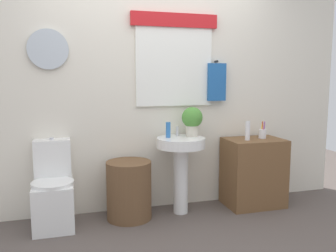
# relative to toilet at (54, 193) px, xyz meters

# --- Properties ---
(back_wall) EXTENTS (4.40, 0.18, 2.60)m
(back_wall) POSITION_rel_toilet_xyz_m (1.02, 0.26, 1.00)
(back_wall) COLOR silver
(back_wall) RESTS_ON ground_plane
(toilet) EXTENTS (0.38, 0.51, 0.82)m
(toilet) POSITION_rel_toilet_xyz_m (0.00, 0.00, 0.00)
(toilet) COLOR white
(toilet) RESTS_ON ground_plane
(laundry_hamper) EXTENTS (0.44, 0.44, 0.57)m
(laundry_hamper) POSITION_rel_toilet_xyz_m (0.71, -0.04, -0.02)
(laundry_hamper) COLOR brown
(laundry_hamper) RESTS_ON ground_plane
(pedestal_sink) EXTENTS (0.49, 0.49, 0.79)m
(pedestal_sink) POSITION_rel_toilet_xyz_m (1.25, -0.04, 0.27)
(pedestal_sink) COLOR white
(pedestal_sink) RESTS_ON ground_plane
(faucet) EXTENTS (0.03, 0.03, 0.10)m
(faucet) POSITION_rel_toilet_xyz_m (1.25, 0.08, 0.53)
(faucet) COLOR silver
(faucet) RESTS_ON pedestal_sink
(wooden_cabinet) EXTENTS (0.61, 0.44, 0.73)m
(wooden_cabinet) POSITION_rel_toilet_xyz_m (2.08, -0.04, 0.06)
(wooden_cabinet) COLOR brown
(wooden_cabinet) RESTS_ON ground_plane
(soap_bottle) EXTENTS (0.05, 0.05, 0.16)m
(soap_bottle) POSITION_rel_toilet_xyz_m (1.13, 0.01, 0.55)
(soap_bottle) COLOR #2D6BB7
(soap_bottle) RESTS_ON pedestal_sink
(potted_plant) EXTENTS (0.22, 0.22, 0.30)m
(potted_plant) POSITION_rel_toilet_xyz_m (1.39, 0.02, 0.65)
(potted_plant) COLOR beige
(potted_plant) RESTS_ON pedestal_sink
(lotion_bottle) EXTENTS (0.05, 0.05, 0.20)m
(lotion_bottle) POSITION_rel_toilet_xyz_m (1.97, -0.08, 0.52)
(lotion_bottle) COLOR white
(lotion_bottle) RESTS_ON wooden_cabinet
(toothbrush_cup) EXTENTS (0.08, 0.08, 0.19)m
(toothbrush_cup) POSITION_rel_toilet_xyz_m (2.18, -0.02, 0.48)
(toothbrush_cup) COLOR silver
(toothbrush_cup) RESTS_ON wooden_cabinet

